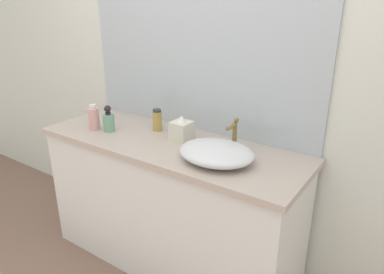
% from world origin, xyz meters
% --- Properties ---
extents(bathroom_wall_rear, '(6.00, 0.06, 2.60)m').
position_xyz_m(bathroom_wall_rear, '(0.00, 0.73, 1.30)').
color(bathroom_wall_rear, silver).
rests_on(bathroom_wall_rear, ground).
extents(vanity_counter, '(1.68, 0.58, 0.87)m').
position_xyz_m(vanity_counter, '(-0.06, 0.40, 0.44)').
color(vanity_counter, white).
rests_on(vanity_counter, ground).
extents(wall_mirror_panel, '(1.64, 0.01, 1.09)m').
position_xyz_m(wall_mirror_panel, '(-0.06, 0.69, 1.42)').
color(wall_mirror_panel, '#B2BCC6').
rests_on(wall_mirror_panel, vanity_counter).
extents(sink_basin, '(0.41, 0.34, 0.09)m').
position_xyz_m(sink_basin, '(0.31, 0.34, 0.92)').
color(sink_basin, silver).
rests_on(sink_basin, vanity_counter).
extents(faucet, '(0.03, 0.12, 0.18)m').
position_xyz_m(faucet, '(0.31, 0.53, 0.98)').
color(faucet, olive).
rests_on(faucet, vanity_counter).
extents(soap_dispenser, '(0.07, 0.07, 0.17)m').
position_xyz_m(soap_dispenser, '(-0.50, 0.34, 0.94)').
color(soap_dispenser, '#70A484').
rests_on(soap_dispenser, vanity_counter).
extents(lotion_bottle, '(0.07, 0.07, 0.17)m').
position_xyz_m(lotion_bottle, '(-0.60, 0.31, 0.95)').
color(lotion_bottle, pink).
rests_on(lotion_bottle, vanity_counter).
extents(perfume_bottle, '(0.06, 0.06, 0.14)m').
position_xyz_m(perfume_bottle, '(-0.24, 0.52, 0.94)').
color(perfume_bottle, '#B19246').
rests_on(perfume_bottle, vanity_counter).
extents(tissue_box, '(0.12, 0.12, 0.16)m').
position_xyz_m(tissue_box, '(-0.02, 0.48, 0.94)').
color(tissue_box, beige).
rests_on(tissue_box, vanity_counter).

